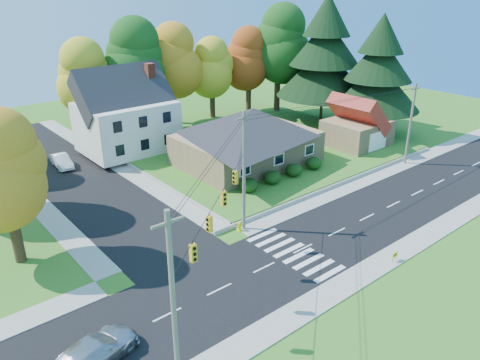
# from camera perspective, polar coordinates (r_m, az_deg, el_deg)

# --- Properties ---
(ground) EXTENTS (120.00, 120.00, 0.00)m
(ground) POSITION_cam_1_polar(r_m,az_deg,el_deg) (36.28, 7.67, -8.31)
(ground) COLOR #3D7923
(road_main) EXTENTS (90.00, 8.00, 0.02)m
(road_main) POSITION_cam_1_polar(r_m,az_deg,el_deg) (36.27, 7.67, -8.29)
(road_main) COLOR black
(road_main) RESTS_ON ground
(road_cross) EXTENTS (8.00, 44.00, 0.02)m
(road_cross) POSITION_cam_1_polar(r_m,az_deg,el_deg) (52.45, -20.04, 0.67)
(road_cross) COLOR black
(road_cross) RESTS_ON ground
(sidewalk_north) EXTENTS (90.00, 2.00, 0.08)m
(sidewalk_north) POSITION_cam_1_polar(r_m,az_deg,el_deg) (39.31, 2.34, -5.39)
(sidewalk_north) COLOR #9C9A90
(sidewalk_north) RESTS_ON ground
(sidewalk_south) EXTENTS (90.00, 2.00, 0.08)m
(sidewalk_south) POSITION_cam_1_polar(r_m,az_deg,el_deg) (33.68, 14.00, -11.50)
(sidewalk_south) COLOR #9C9A90
(sidewalk_south) RESTS_ON ground
(lawn) EXTENTS (30.00, 30.00, 0.50)m
(lawn) POSITION_cam_1_polar(r_m,az_deg,el_deg) (58.18, 1.36, 4.52)
(lawn) COLOR #3D7923
(lawn) RESTS_ON ground
(ranch_house) EXTENTS (14.60, 10.60, 5.40)m
(ranch_house) POSITION_cam_1_polar(r_m,az_deg,el_deg) (50.53, 0.82, 5.22)
(ranch_house) COLOR tan
(ranch_house) RESTS_ON lawn
(colonial_house) EXTENTS (10.40, 8.40, 9.60)m
(colonial_house) POSITION_cam_1_polar(r_m,az_deg,el_deg) (55.69, -13.69, 7.67)
(colonial_house) COLOR silver
(colonial_house) RESTS_ON lawn
(garage) EXTENTS (7.30, 6.30, 4.60)m
(garage) POSITION_cam_1_polar(r_m,az_deg,el_deg) (57.98, 14.12, 6.44)
(garage) COLOR tan
(garage) RESTS_ON lawn
(hedge_row) EXTENTS (10.70, 1.70, 1.27)m
(hedge_row) POSITION_cam_1_polar(r_m,az_deg,el_deg) (46.67, 5.29, 0.79)
(hedge_row) COLOR #163A10
(hedge_row) RESTS_ON lawn
(traffic_infrastructure) EXTENTS (38.10, 10.66, 10.00)m
(traffic_infrastructure) POSITION_cam_1_polar(r_m,az_deg,el_deg) (34.64, 6.31, -0.22)
(traffic_infrastructure) COLOR #666059
(traffic_infrastructure) RESTS_ON ground
(tree_lot_0) EXTENTS (6.72, 6.72, 12.51)m
(tree_lot_0) POSITION_cam_1_polar(r_m,az_deg,el_deg) (59.47, -18.50, 11.80)
(tree_lot_0) COLOR #3F2A19
(tree_lot_0) RESTS_ON lawn
(tree_lot_1) EXTENTS (7.84, 7.84, 14.60)m
(tree_lot_1) POSITION_cam_1_polar(r_m,az_deg,el_deg) (60.78, -12.94, 13.87)
(tree_lot_1) COLOR #3F2A19
(tree_lot_1) RESTS_ON lawn
(tree_lot_2) EXTENTS (7.28, 7.28, 13.56)m
(tree_lot_2) POSITION_cam_1_polar(r_m,az_deg,el_deg) (64.64, -8.47, 14.12)
(tree_lot_2) COLOR #3F2A19
(tree_lot_2) RESTS_ON lawn
(tree_lot_3) EXTENTS (6.16, 6.16, 11.47)m
(tree_lot_3) POSITION_cam_1_polar(r_m,az_deg,el_deg) (67.32, -3.49, 13.55)
(tree_lot_3) COLOR #3F2A19
(tree_lot_3) RESTS_ON lawn
(tree_lot_4) EXTENTS (6.72, 6.72, 12.51)m
(tree_lot_4) POSITION_cam_1_polar(r_m,az_deg,el_deg) (70.14, 1.08, 14.51)
(tree_lot_4) COLOR #3F2A19
(tree_lot_4) RESTS_ON lawn
(tree_lot_5) EXTENTS (8.40, 8.40, 15.64)m
(tree_lot_5) POSITION_cam_1_polar(r_m,az_deg,el_deg) (71.09, 4.73, 16.15)
(tree_lot_5) COLOR #3F2A19
(tree_lot_5) RESTS_ON lawn
(conifer_east_a) EXTENTS (12.80, 12.80, 16.96)m
(conifer_east_a) POSITION_cam_1_polar(r_m,az_deg,el_deg) (66.52, 10.30, 14.63)
(conifer_east_a) COLOR #3F2A19
(conifer_east_a) RESTS_ON lawn
(conifer_east_b) EXTENTS (11.20, 11.20, 14.84)m
(conifer_east_b) POSITION_cam_1_polar(r_m,az_deg,el_deg) (62.71, 16.51, 12.54)
(conifer_east_b) COLOR #3F2A19
(conifer_east_b) RESTS_ON lawn
(tree_west_0) EXTENTS (6.16, 6.16, 11.47)m
(tree_west_0) POSITION_cam_1_polar(r_m,az_deg,el_deg) (35.12, -27.03, 1.15)
(tree_west_0) COLOR #3F2A19
(tree_west_0) RESTS_ON ground
(silver_sedan) EXTENTS (5.74, 3.56, 1.55)m
(silver_sedan) POSITION_cam_1_polar(r_m,az_deg,el_deg) (27.28, -17.47, -19.45)
(silver_sedan) COLOR silver
(silver_sedan) RESTS_ON road_main
(white_car) EXTENTS (1.70, 4.25, 1.37)m
(white_car) POSITION_cam_1_polar(r_m,az_deg,el_deg) (54.54, -20.91, 2.17)
(white_car) COLOR white
(white_car) RESTS_ON road_cross
(fire_hydrant) EXTENTS (0.50, 0.39, 0.87)m
(fire_hydrant) POSITION_cam_1_polar(r_m,az_deg,el_deg) (38.09, -0.05, -5.72)
(fire_hydrant) COLOR #E5D200
(fire_hydrant) RESTS_ON ground
(yard_sign) EXTENTS (0.63, 0.05, 0.79)m
(yard_sign) POSITION_cam_1_polar(r_m,az_deg,el_deg) (35.93, 18.37, -8.69)
(yard_sign) COLOR black
(yard_sign) RESTS_ON ground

